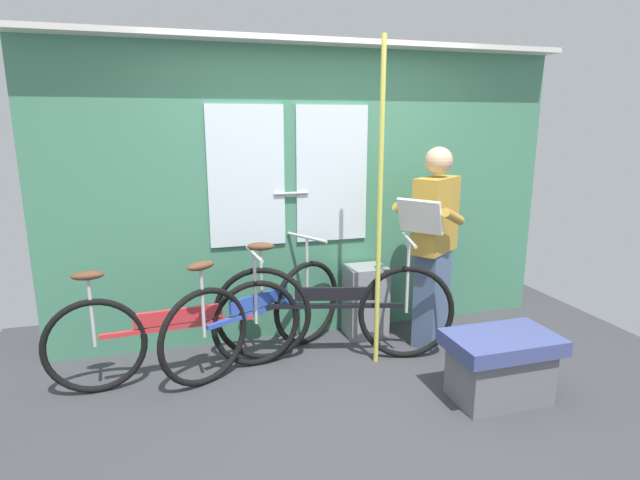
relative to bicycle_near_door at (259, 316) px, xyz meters
name	(u,v)px	position (x,y,z in m)	size (l,w,h in m)	color
ground_plane	(372,416)	(0.55, -0.89, -0.39)	(5.26, 4.33, 0.04)	#38383D
train_door_wall	(312,188)	(0.54, 0.46, 0.88)	(4.26, 0.28, 2.39)	#427F60
bicycle_near_door	(259,316)	(0.00, 0.00, 0.00)	(1.48, 0.84, 0.91)	black
bicycle_leaning_behind	(178,331)	(-0.59, -0.09, -0.01)	(1.75, 0.44, 0.87)	black
bicycle_by_pole	(334,311)	(0.55, -0.11, 0.02)	(1.78, 0.60, 0.95)	black
passenger_reading_newspaper	(434,244)	(1.39, -0.07, 0.47)	(0.61, 0.57, 1.60)	slate
trash_bin_by_wall	(365,301)	(0.95, 0.25, -0.07)	(0.33, 0.28, 0.61)	gray
handrail_pole	(380,209)	(0.85, -0.24, 0.81)	(0.04, 0.04, 2.35)	#C6C14C
bench_seat_corner	(500,365)	(1.41, -0.97, -0.13)	(0.70, 0.44, 0.45)	#3D477F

